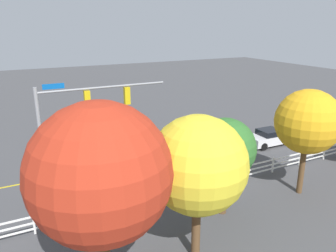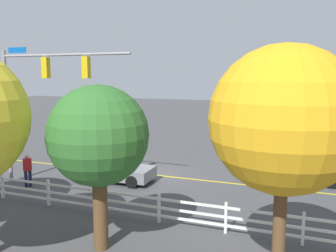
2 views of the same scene
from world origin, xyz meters
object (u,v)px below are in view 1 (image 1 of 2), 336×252
object	(u,v)px
car_0	(270,137)
pedestrian	(76,190)
car_2	(210,132)
tree_4	(198,165)
car_1	(121,167)
tree_3	(225,149)
tree_1	(308,122)
tree_0	(100,174)

from	to	relation	value
car_0	pedestrian	xyz separation A→B (m)	(16.92, 2.47, 0.26)
car_2	tree_4	world-z (taller)	tree_4
pedestrian	tree_4	size ratio (longest dim) A/B	0.26
car_0	car_1	xyz separation A→B (m)	(13.42, -0.01, -0.01)
car_0	tree_3	bearing A→B (deg)	-144.39
pedestrian	tree_1	bearing A→B (deg)	33.47
pedestrian	tree_3	bearing A→B (deg)	21.82
tree_1	tree_4	xyz separation A→B (m)	(8.77, 2.11, -0.10)
car_0	tree_0	distance (m)	20.10
tree_4	tree_1	bearing A→B (deg)	-166.48
car_1	tree_0	xyz separation A→B (m)	(3.84, 9.38, 4.31)
pedestrian	tree_1	size ratio (longest dim) A/B	0.26
tree_1	tree_3	world-z (taller)	tree_1
pedestrian	car_2	bearing A→B (deg)	78.84
tree_0	tree_3	xyz separation A→B (m)	(-7.28, -2.51, -1.25)
tree_0	car_2	bearing A→B (deg)	-136.07
tree_1	tree_3	xyz separation A→B (m)	(5.57, -0.32, -0.81)
car_0	pedestrian	distance (m)	17.10
pedestrian	tree_1	distance (m)	13.85
car_2	tree_0	size ratio (longest dim) A/B	0.54
car_0	car_1	size ratio (longest dim) A/B	0.99
tree_3	tree_4	distance (m)	4.08
tree_4	car_2	bearing A→B (deg)	-126.04
car_2	tree_1	size ratio (longest dim) A/B	0.63
pedestrian	car_1	bearing A→B (deg)	89.39
tree_1	pedestrian	bearing A→B (deg)	-20.61
car_2	tree_4	size ratio (longest dim) A/B	0.63
car_2	tree_1	distance (m)	11.44
pedestrian	tree_4	distance (m)	8.53
car_1	car_2	distance (m)	10.23
tree_1	tree_4	bearing A→B (deg)	13.52
tree_1	car_2	bearing A→B (deg)	-93.08
tree_3	tree_4	world-z (taller)	tree_4
car_0	car_2	world-z (taller)	car_0
car_1	car_2	world-z (taller)	car_1
tree_0	car_0	bearing A→B (deg)	-151.51
tree_0	tree_4	world-z (taller)	tree_0
tree_0	tree_1	bearing A→B (deg)	-170.33
car_2	tree_3	bearing A→B (deg)	58.12
pedestrian	tree_4	xyz separation A→B (m)	(-3.74, 6.81, 3.51)
tree_1	tree_4	size ratio (longest dim) A/B	0.99
car_0	tree_3	xyz separation A→B (m)	(9.98, 6.85, 3.05)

